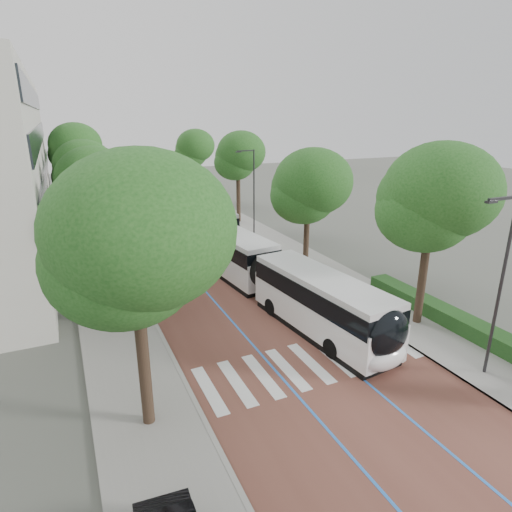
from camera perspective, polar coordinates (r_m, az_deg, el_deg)
The scene contains 18 objects.
ground at distance 20.00m, azimuth 8.35°, elevation -15.46°, with size 160.00×160.00×0.00m, color #51544C.
road at distance 55.69m, azimuth -14.51°, elevation 6.30°, with size 11.00×140.00×0.02m, color brown.
sidewalk_left at distance 54.91m, azimuth -22.24°, elevation 5.41°, with size 4.00×140.00×0.12m, color gray.
sidewalk_right at distance 57.42m, azimuth -7.11°, elevation 7.14°, with size 4.00×140.00×0.12m, color gray.
kerb_left at distance 55.01m, azimuth -20.26°, elevation 5.66°, with size 0.20×140.00×0.14m, color gray.
kerb_right at distance 56.89m, azimuth -8.94°, elevation 6.96°, with size 0.20×140.00×0.14m, color gray.
zebra_crossing at distance 20.78m, azimuth 7.30°, elevation -13.91°, with size 10.55×3.60×0.01m.
lane_line_left at distance 55.44m, azimuth -16.14°, elevation 6.12°, with size 0.12×126.00×0.01m, color blue.
lane_line_right at distance 55.98m, azimuth -12.90°, elevation 6.49°, with size 0.12×126.00×0.01m, color blue.
hedge at distance 25.35m, azimuth 26.19°, elevation -8.27°, with size 1.20×14.00×0.80m, color #164017.
streetlight_near at distance 20.28m, azimuth 29.78°, elevation -2.11°, with size 1.82×0.20×8.00m.
streetlight_far at distance 39.68m, azimuth -0.52°, elevation 9.28°, with size 1.82×0.20×8.00m.
lamp_post_left at distance 23.08m, azimuth -15.27°, elevation 0.16°, with size 0.14×0.14×8.00m, color #2C2B2E.
trees_left at distance 39.24m, azimuth -22.08°, elevation 10.44°, with size 6.18×61.03×9.70m.
trees_right at distance 37.61m, azimuth 2.66°, elevation 11.15°, with size 5.98×47.48×9.30m.
lead_bus at distance 25.59m, azimuth 3.32°, elevation -3.33°, with size 4.36×18.55×3.20m.
bus_queued_0 at distance 40.51m, azimuth -6.71°, elevation 4.73°, with size 2.72×12.44×3.20m.
bus_queued_1 at distance 53.16m, azimuth -11.03°, elevation 7.77°, with size 3.00×12.49×3.20m.
Camera 1 is at (-9.39, -13.77, 11.06)m, focal length 30.00 mm.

